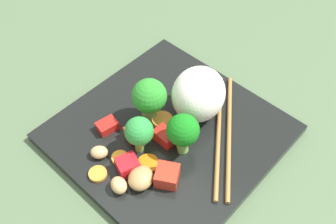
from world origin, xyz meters
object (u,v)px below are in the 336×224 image
Objects in this scene: carrot_slice_1 at (98,174)px; square_plate at (168,133)px; chopstick_pair at (224,133)px; rice_mound at (198,94)px; broccoli_floret_1 at (139,132)px.

square_plate is at bearing 77.84° from carrot_slice_1.
square_plate is 7.99cm from chopstick_pair.
rice_mound is 3.46× the size of carrot_slice_1.
rice_mound is at bearing 78.39° from square_plate.
carrot_slice_1 is at bearing -102.16° from square_plate.
broccoli_floret_1 is at bearing 76.89° from carrot_slice_1.
carrot_slice_1 is 0.13× the size of chopstick_pair.
broccoli_floret_1 is at bearing -101.25° from rice_mound.
square_plate is at bearing 79.14° from broccoli_floret_1.
carrot_slice_1 is at bearing 117.82° from chopstick_pair.
rice_mound is 1.39× the size of broccoli_floret_1.
square_plate is 3.42× the size of rice_mound.
rice_mound is 6.62cm from chopstick_pair.
broccoli_floret_1 is at bearing -100.86° from square_plate.
rice_mound reaches higher than chopstick_pair.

